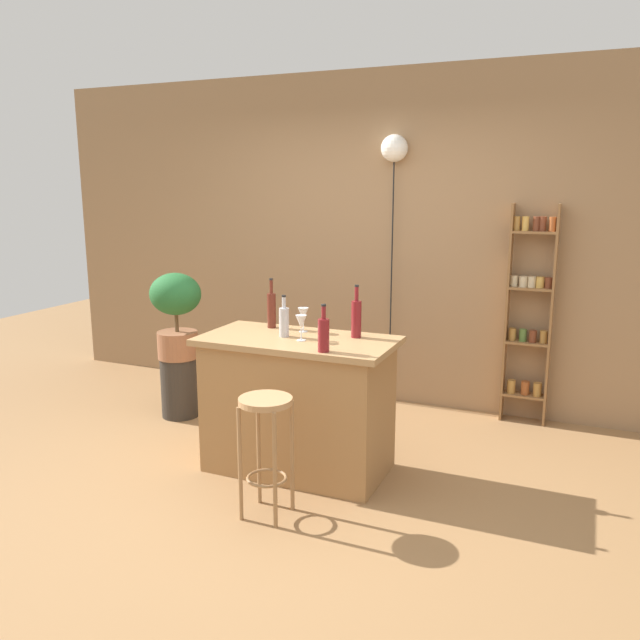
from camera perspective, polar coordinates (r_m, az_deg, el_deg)
ground at (r=4.19m, az=-3.70°, el=-14.55°), size 12.00×12.00×0.00m
back_wall at (r=5.58m, az=5.22°, el=7.06°), size 6.40×0.10×2.80m
kitchen_counter at (r=4.26m, az=-1.95°, el=-7.45°), size 1.26×0.65×0.90m
bar_stool at (r=3.67m, az=-4.81°, el=-9.74°), size 0.30×0.30×0.71m
spice_shelf at (r=5.26m, az=18.05°, el=0.64°), size 0.35×0.13×1.73m
plant_stool at (r=5.41m, az=-12.33°, el=-5.80°), size 0.30×0.30×0.49m
potted_plant at (r=5.25m, az=-12.64°, el=0.94°), size 0.42×0.38×0.69m
bottle_vinegar at (r=4.13m, az=3.24°, el=0.20°), size 0.07×0.07×0.34m
bottle_spirits_clear at (r=4.42m, az=-4.32°, el=0.97°), size 0.06×0.06×0.34m
bottle_sauce_amber at (r=4.15m, az=-3.20°, el=-0.10°), size 0.06×0.06×0.27m
bottle_olive_oil at (r=3.77m, az=0.32°, el=-1.25°), size 0.07×0.07×0.29m
wine_glass_left at (r=4.28m, az=-1.49°, el=0.48°), size 0.07×0.07×0.16m
wine_glass_center at (r=4.04m, az=-1.68°, el=-0.22°), size 0.07×0.07×0.16m
pendant_globe_light at (r=5.42m, az=6.60°, el=14.57°), size 0.22×0.22×2.27m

